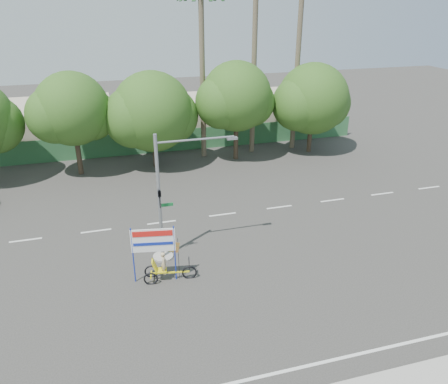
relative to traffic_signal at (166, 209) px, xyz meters
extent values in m
plane|color=#33302D|center=(2.20, -3.98, -2.92)|extent=(120.00, 120.00, 0.00)
cube|color=#336B3D|center=(2.20, 17.52, -1.92)|extent=(38.00, 0.08, 2.00)
cube|color=#BCAC96|center=(-7.80, 22.02, -0.92)|extent=(12.00, 8.00, 4.00)
cube|color=#BCAC96|center=(10.20, 22.02, -1.12)|extent=(14.00, 8.00, 3.60)
cylinder|color=#473828|center=(-4.80, 14.02, -1.05)|extent=(0.40, 0.40, 3.74)
sphere|color=#264C16|center=(-4.80, 14.02, 2.35)|extent=(5.60, 5.60, 5.60)
sphere|color=#264C16|center=(-3.54, 14.32, 1.76)|extent=(4.03, 4.03, 4.03)
sphere|color=#264C16|center=(-6.06, 13.77, 2.01)|extent=(4.26, 4.26, 4.26)
cylinder|color=#473828|center=(1.20, 14.02, -1.27)|extent=(0.40, 0.40, 3.30)
sphere|color=#264C16|center=(1.20, 14.02, 1.73)|extent=(6.40, 6.40, 6.40)
sphere|color=#264C16|center=(2.64, 14.32, 1.21)|extent=(4.61, 4.61, 4.61)
sphere|color=#264C16|center=(-0.24, 13.77, 1.43)|extent=(4.86, 4.86, 4.86)
cylinder|color=#473828|center=(8.20, 14.02, -0.98)|extent=(0.40, 0.40, 3.87)
sphere|color=#264C16|center=(8.20, 14.02, 2.54)|extent=(5.80, 5.80, 5.80)
sphere|color=#264C16|center=(9.50, 14.32, 1.92)|extent=(4.18, 4.18, 4.18)
sphere|color=#264C16|center=(6.89, 13.77, 2.19)|extent=(4.41, 4.41, 4.41)
cylinder|color=#473828|center=(15.20, 14.02, -1.20)|extent=(0.40, 0.40, 3.43)
sphere|color=#264C16|center=(15.20, 14.02, 1.92)|extent=(6.20, 6.20, 6.20)
sphere|color=#264C16|center=(16.59, 14.32, 1.37)|extent=(4.46, 4.46, 4.46)
sphere|color=#264C16|center=(13.80, 13.77, 1.61)|extent=(4.71, 4.71, 4.71)
cylinder|color=#70604C|center=(10.20, 15.52, 5.58)|extent=(0.44, 0.44, 17.00)
cylinder|color=#70604C|center=(14.20, 15.52, 4.58)|extent=(0.44, 0.44, 15.00)
cylinder|color=#70604C|center=(5.70, 15.52, 4.08)|extent=(0.44, 0.44, 14.00)
cylinder|color=gray|center=(-0.30, 0.02, -2.87)|extent=(1.10, 1.10, 0.10)
cylinder|color=gray|center=(-0.30, 0.02, 0.58)|extent=(0.18, 0.18, 7.00)
cylinder|color=gray|center=(1.70, 0.02, 3.63)|extent=(4.00, 0.10, 0.10)
cube|color=gray|center=(3.60, 0.02, 3.53)|extent=(0.55, 0.20, 0.12)
imported|color=black|center=(-0.30, -0.20, 0.68)|extent=(0.16, 0.20, 1.00)
cube|color=#14662D|center=(0.05, 0.02, 0.23)|extent=(0.70, 0.04, 0.18)
torus|color=black|center=(0.70, -2.28, -2.58)|extent=(0.77, 0.22, 0.77)
torus|color=black|center=(-1.13, -1.64, -2.60)|extent=(0.72, 0.20, 0.71)
torus|color=black|center=(-1.24, -2.26, -2.60)|extent=(0.72, 0.20, 0.71)
cube|color=yellow|center=(-0.24, -2.12, -2.51)|extent=(1.90, 0.40, 0.07)
cube|color=yellow|center=(-1.19, -1.95, -2.58)|extent=(0.18, 0.68, 0.06)
cube|color=yellow|center=(-0.69, -2.04, -2.35)|extent=(0.64, 0.56, 0.07)
cube|color=yellow|center=(-0.99, -1.99, -2.04)|extent=(0.33, 0.51, 0.61)
cylinder|color=black|center=(0.70, -2.28, -2.13)|extent=(0.04, 0.04, 0.62)
cube|color=black|center=(0.70, -2.28, -1.82)|extent=(0.13, 0.51, 0.05)
imported|color=#CCB284|center=(-0.52, -2.07, -1.93)|extent=(0.36, 0.49, 1.22)
cylinder|color=#172EB3|center=(-1.97, -1.82, -1.40)|extent=(0.07, 0.07, 3.05)
cylinder|color=#172EB3|center=(0.03, -2.17, -1.40)|extent=(0.07, 0.07, 3.05)
cube|color=white|center=(-0.97, -1.99, -0.61)|extent=(2.12, 0.42, 1.24)
cube|color=red|center=(-0.97, -2.03, -0.21)|extent=(1.89, 0.35, 0.29)
cube|color=#172EB3|center=(-0.97, -2.03, -0.77)|extent=(1.89, 0.35, 0.16)
cylinder|color=black|center=(0.20, -2.20, -1.73)|extent=(0.03, 0.03, 2.37)
cube|color=red|center=(-0.19, -2.13, -1.00)|extent=(0.99, 0.19, 0.74)
camera|label=1|loc=(-2.62, -20.44, 10.22)|focal=35.00mm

